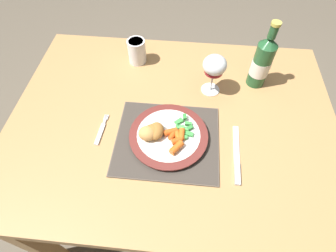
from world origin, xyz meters
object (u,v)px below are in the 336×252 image
wine_glass (215,67)px  dining_table (172,134)px  fork (101,132)px  drinking_cup (137,51)px  dinner_plate (169,136)px  table_knife (237,159)px  bottle (262,62)px

wine_glass → dining_table: bearing=-131.3°
fork → drinking_cup: drinking_cup is taller
dinner_plate → table_knife: (0.22, -0.06, -0.01)m
dinner_plate → bottle: bearing=43.5°
dinner_plate → table_knife: size_ratio=1.20×
dining_table → dinner_plate: size_ratio=4.45×
table_knife → drinking_cup: 0.58m
dining_table → wine_glass: bearing=48.7°
dining_table → bottle: bottle is taller
table_knife → drinking_cup: size_ratio=2.18×
dining_table → wine_glass: 0.29m
fork → table_knife: table_knife is taller
bottle → drinking_cup: bottle is taller
wine_glass → drinking_cup: wine_glass is taller
table_knife → drinking_cup: drinking_cup is taller
dinner_plate → fork: dinner_plate is taller
wine_glass → drinking_cup: bearing=155.5°
table_knife → drinking_cup: bearing=131.9°
table_knife → drinking_cup: (-0.38, 0.43, 0.05)m
dining_table → wine_glass: size_ratio=7.29×
dinner_plate → drinking_cup: bearing=113.8°
table_knife → bottle: bottle is taller
wine_glass → drinking_cup: (-0.30, 0.14, -0.06)m
fork → bottle: 0.62m
fork → drinking_cup: (0.06, 0.37, 0.05)m
dining_table → fork: (-0.23, -0.08, 0.10)m
fork → table_knife: 0.45m
fork → drinking_cup: 0.38m
drinking_cup → fork: bearing=-100.0°
bottle → dinner_plate: bearing=-136.5°
wine_glass → table_knife: bearing=-74.0°
dinner_plate → fork: (-0.23, 0.00, -0.01)m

